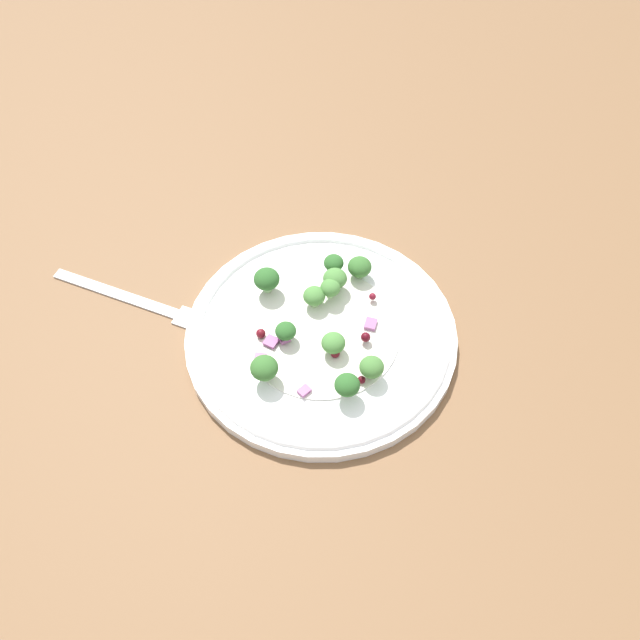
{
  "coord_description": "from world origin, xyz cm",
  "views": [
    {
      "loc": [
        37.65,
        -14.8,
        57.46
      ],
      "look_at": [
        -0.38,
        -2.95,
        2.7
      ],
      "focal_mm": 38.32,
      "sensor_mm": 36.0,
      "label": 1
    }
  ],
  "objects_px": {
    "plate": "(320,331)",
    "broccoli_floret_2": "(264,368)",
    "broccoli_floret_1": "(333,343)",
    "fork": "(140,301)",
    "broccoli_floret_0": "(286,332)"
  },
  "relations": [
    {
      "from": "broccoli_floret_0",
      "to": "broccoli_floret_1",
      "type": "distance_m",
      "value": 0.05
    },
    {
      "from": "fork",
      "to": "plate",
      "type": "bearing_deg",
      "value": 60.15
    },
    {
      "from": "broccoli_floret_1",
      "to": "broccoli_floret_2",
      "type": "distance_m",
      "value": 0.07
    },
    {
      "from": "broccoli_floret_0",
      "to": "broccoli_floret_2",
      "type": "relative_size",
      "value": 0.78
    },
    {
      "from": "broccoli_floret_2",
      "to": "fork",
      "type": "height_order",
      "value": "broccoli_floret_2"
    },
    {
      "from": "broccoli_floret_0",
      "to": "plate",
      "type": "bearing_deg",
      "value": 96.27
    },
    {
      "from": "broccoli_floret_2",
      "to": "fork",
      "type": "bearing_deg",
      "value": -143.71
    },
    {
      "from": "plate",
      "to": "broccoli_floret_1",
      "type": "xyz_separation_m",
      "value": [
        0.03,
        0.0,
        0.02
      ]
    },
    {
      "from": "fork",
      "to": "broccoli_floret_1",
      "type": "bearing_deg",
      "value": 53.44
    },
    {
      "from": "plate",
      "to": "broccoli_floret_0",
      "type": "relative_size",
      "value": 13.0
    },
    {
      "from": "broccoli_floret_0",
      "to": "broccoli_floret_1",
      "type": "xyz_separation_m",
      "value": [
        0.03,
        0.04,
        0.0
      ]
    },
    {
      "from": "broccoli_floret_1",
      "to": "broccoli_floret_2",
      "type": "xyz_separation_m",
      "value": [
        0.01,
        -0.07,
        0.0
      ]
    },
    {
      "from": "plate",
      "to": "broccoli_floret_1",
      "type": "bearing_deg",
      "value": 6.88
    },
    {
      "from": "plate",
      "to": "broccoli_floret_2",
      "type": "distance_m",
      "value": 0.08
    },
    {
      "from": "plate",
      "to": "broccoli_floret_2",
      "type": "relative_size",
      "value": 10.16
    }
  ]
}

